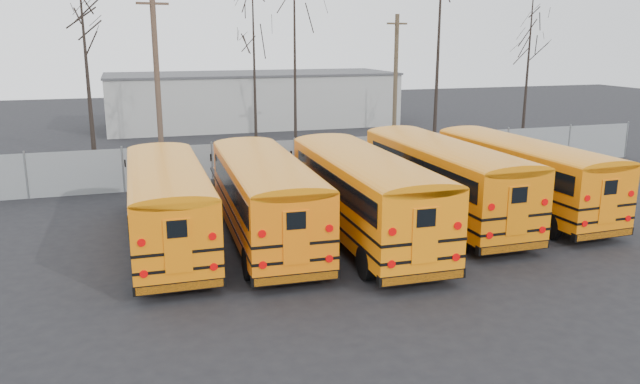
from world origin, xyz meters
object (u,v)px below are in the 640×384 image
object	(u,v)px
bus_b	(264,191)
utility_pole_right	(395,83)
bus_a	(167,197)
bus_e	(519,169)
bus_d	(441,173)
utility_pole_left	(157,82)
bus_c	(362,188)

from	to	relation	value
bus_b	utility_pole_right	distance (m)	18.40
bus_a	bus_e	distance (m)	13.70
bus_d	utility_pole_right	world-z (taller)	utility_pole_right
bus_e	utility_pole_right	size ratio (longest dim) A/B	1.32
bus_e	utility_pole_left	xyz separation A→B (m)	(-13.10, 12.13, 2.90)
bus_c	bus_d	size ratio (longest dim) A/B	1.01
bus_d	bus_c	bearing A→B (deg)	-159.91
bus_b	bus_c	world-z (taller)	bus_c
bus_e	bus_a	bearing A→B (deg)	179.27
bus_b	bus_e	distance (m)	10.51
bus_d	utility_pole_right	xyz separation A→B (m)	(4.28, 13.84, 2.36)
bus_b	bus_c	xyz separation A→B (m)	(3.22, -0.87, 0.06)
bus_c	utility_pole_left	distance (m)	15.05
bus_a	bus_d	world-z (taller)	bus_d
utility_pole_left	bus_d	bearing A→B (deg)	-64.52
bus_a	bus_c	bearing A→B (deg)	-9.10
bus_c	bus_d	distance (m)	4.00
bus_a	bus_d	bearing A→B (deg)	2.29
utility_pole_left	utility_pole_right	bearing A→B (deg)	-5.92
bus_e	utility_pole_left	world-z (taller)	utility_pole_left
bus_e	utility_pole_left	distance (m)	18.09
bus_b	utility_pole_right	bearing A→B (deg)	54.05
bus_d	bus_e	world-z (taller)	bus_d
utility_pole_left	bus_e	bearing A→B (deg)	-55.46
bus_b	bus_d	world-z (taller)	bus_d
bus_d	utility_pole_left	distance (m)	15.77
bus_a	utility_pole_left	bearing A→B (deg)	88.07
bus_a	bus_e	xyz separation A→B (m)	(13.69, 0.34, 0.02)
bus_a	utility_pole_left	distance (m)	12.82
bus_d	bus_a	bearing A→B (deg)	-178.67
utility_pole_right	bus_a	bearing A→B (deg)	-149.89
bus_e	utility_pole_right	world-z (taller)	utility_pole_right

